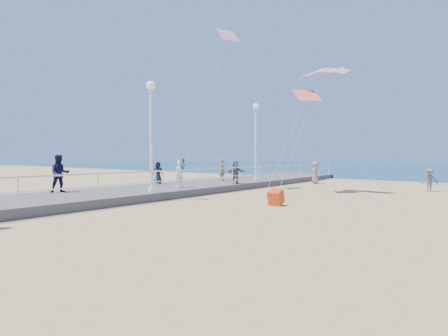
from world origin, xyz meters
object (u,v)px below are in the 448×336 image
Objects in this scene: box_kite at (276,199)px; toddler_held at (184,165)px; beach_walker_a at (430,180)px; woman_holding_toddler at (180,174)px; lamp_post_far at (256,134)px; lamp_post_mid at (151,125)px; beach_walker_c at (315,172)px; spectator_4 at (158,173)px; spectator_7 at (60,173)px; spectator_6 at (222,170)px; spectator_5 at (236,172)px.

toddler_held is at bearing 170.68° from box_kite.
toddler_held reaches higher than beach_walker_a.
woman_holding_toddler is 2.50× the size of box_kite.
lamp_post_far is 3.69× the size of beach_walker_a.
lamp_post_mid is at bearing -155.11° from woman_holding_toddler.
spectator_4 is at bearing -33.65° from beach_walker_c.
box_kite is (9.07, 5.06, -1.02)m from spectator_7.
beach_walker_a is at bearing -21.31° from spectator_4.
spectator_7 is at bearing -145.96° from spectator_4.
spectator_4 is at bearing 21.15° from spectator_7.
lamp_post_far is at bearing 125.01° from box_kite.
spectator_4 is at bearing -176.25° from beach_walker_a.
spectator_6 is 1.09× the size of beach_walker_a.
lamp_post_mid is 3.78× the size of spectator_4.
woman_holding_toddler is at bearing 108.94° from lamp_post_mid.
beach_walker_c is (1.73, 5.77, -2.78)m from lamp_post_far.
spectator_4 is 0.77× the size of spectator_7.
toddler_held is 6.28m from spectator_7.
lamp_post_far reaches higher than beach_walker_a.
woman_holding_toddler is 5.70m from spectator_6.
spectator_6 is at bearing 105.83° from lamp_post_mid.
woman_holding_toddler is 12.27m from beach_walker_c.
box_kite is (9.22, -1.23, -0.80)m from spectator_4.
spectator_4 is (-2.99, 0.70, -0.55)m from toddler_held.
lamp_post_mid is 3.38× the size of spectator_6.
toddler_held is at bearing 105.37° from lamp_post_mid.
spectator_6 is at bearing 170.85° from beach_walker_a.
spectator_7 is 10.43m from box_kite.
spectator_5 is 7.15m from box_kite.
toddler_held is 5.61m from spectator_6.
beach_walker_a is (13.33, 16.12, -0.60)m from spectator_7.
spectator_6 is (-1.55, 5.37, -0.47)m from toddler_held.
spectator_6 reaches higher than woman_holding_toddler.
woman_holding_toddler is 0.86× the size of beach_walker_c.
box_kite is at bearing -64.97° from spectator_4.
box_kite is (5.42, -6.57, -3.36)m from lamp_post_far.
spectator_6 reaches higher than beach_walker_a.
spectator_7 is 3.06× the size of box_kite.
box_kite is (6.23, -0.53, -1.35)m from toddler_held.
spectator_4 is 12.42m from beach_walker_c.
spectator_7 reaches higher than spectator_4.
lamp_post_far is at bearing -23.85° from beach_walker_c.
toddler_held is 0.55× the size of spectator_5.
spectator_4 is at bearing 167.93° from box_kite.
spectator_6 is (-2.36, -0.67, -2.48)m from lamp_post_far.
toddler_held is 12.11m from beach_walker_c.
spectator_6 is at bearing 20.15° from woman_holding_toddler.
woman_holding_toddler reaches higher than beach_walker_c.
lamp_post_far is 11.06m from beach_walker_a.
box_kite is (5.42, 2.43, -3.36)m from lamp_post_mid.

